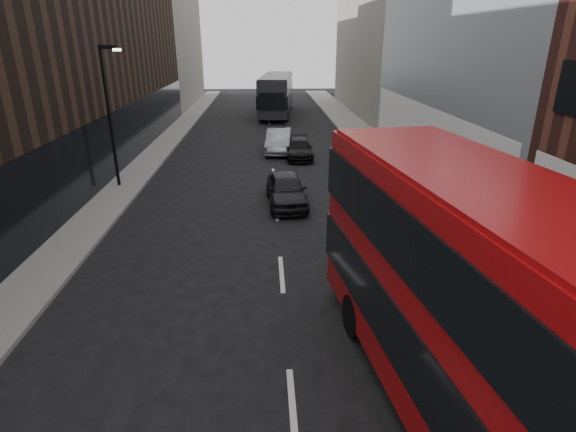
{
  "coord_description": "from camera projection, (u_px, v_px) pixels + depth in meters",
  "views": [
    {
      "loc": [
        -0.49,
        -5.38,
        7.37
      ],
      "look_at": [
        0.16,
        6.98,
        2.5
      ],
      "focal_mm": 28.0,
      "sensor_mm": 36.0,
      "label": 1
    }
  ],
  "objects": [
    {
      "name": "grey_bus",
      "position": [
        277.0,
        94.0,
        46.69
      ],
      "size": [
        4.14,
        12.65,
        4.02
      ],
      "rotation": [
        0.0,
        0.0,
        -0.1
      ],
      "color": "black",
      "rests_on": "ground"
    },
    {
      "name": "car_a",
      "position": [
        286.0,
        189.0,
        21.33
      ],
      "size": [
        2.02,
        4.51,
        1.51
      ],
      "primitive_type": "imported",
      "rotation": [
        0.0,
        0.0,
        0.06
      ],
      "color": "black",
      "rests_on": "ground"
    },
    {
      "name": "car_c",
      "position": [
        299.0,
        149.0,
        29.9
      ],
      "size": [
        1.75,
        4.21,
        1.22
      ],
      "primitive_type": "imported",
      "rotation": [
        0.0,
        0.0,
        -0.01
      ],
      "color": "black",
      "rests_on": "ground"
    },
    {
      "name": "building_victorian",
      "position": [
        379.0,
        16.0,
        45.65
      ],
      "size": [
        6.5,
        24.0,
        21.0
      ],
      "color": "slate",
      "rests_on": "ground"
    },
    {
      "name": "red_bus",
      "position": [
        510.0,
        329.0,
        7.51
      ],
      "size": [
        4.52,
        12.98,
        5.15
      ],
      "rotation": [
        0.0,
        0.0,
        0.12
      ],
      "color": "#98090B",
      "rests_on": "ground"
    },
    {
      "name": "building_left_far",
      "position": [
        170.0,
        48.0,
        53.11
      ],
      "size": [
        5.0,
        20.0,
        13.0
      ],
      "primitive_type": "cube",
      "color": "slate",
      "rests_on": "ground"
    },
    {
      "name": "car_b",
      "position": [
        279.0,
        141.0,
        31.47
      ],
      "size": [
        2.05,
        4.86,
        1.56
      ],
      "primitive_type": "imported",
      "rotation": [
        0.0,
        0.0,
        -0.09
      ],
      "color": "gray",
      "rests_on": "ground"
    },
    {
      "name": "sidewalk_right",
      "position": [
        379.0,
        152.0,
        31.3
      ],
      "size": [
        3.0,
        80.0,
        0.15
      ],
      "primitive_type": "cube",
      "color": "slate",
      "rests_on": "ground"
    },
    {
      "name": "street_lamp",
      "position": [
        110.0,
        108.0,
        22.52
      ],
      "size": [
        1.06,
        0.22,
        7.0
      ],
      "color": "black",
      "rests_on": "sidewalk_left"
    },
    {
      "name": "building_left_mid",
      "position": [
        111.0,
        45.0,
        32.48
      ],
      "size": [
        5.0,
        24.0,
        14.0
      ],
      "primitive_type": "cube",
      "color": "black",
      "rests_on": "ground"
    },
    {
      "name": "sidewalk_left",
      "position": [
        154.0,
        155.0,
        30.54
      ],
      "size": [
        2.0,
        80.0,
        0.15
      ],
      "primitive_type": "cube",
      "color": "slate",
      "rests_on": "ground"
    }
  ]
}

